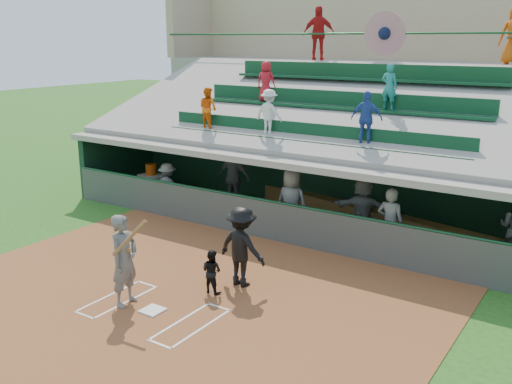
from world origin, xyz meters
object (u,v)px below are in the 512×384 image
Objects in this scene: white_table at (153,185)px; water_cooler at (151,169)px; home_plate at (153,310)px; batter_at_plate at (124,260)px; catcher at (212,271)px.

white_table is 2.32× the size of water_cooler.
batter_at_plate is at bearing -176.27° from home_plate.
water_cooler is (-5.51, 6.56, -0.01)m from batter_at_plate.
water_cooler reaches higher than white_table.
home_plate is 1.55m from catcher.
catcher is at bearing 51.65° from batter_at_plate.
white_table is 0.57m from water_cooler.
home_plate is at bearing -46.42° from water_cooler.
batter_at_plate is at bearing -49.97° from water_cooler.
white_table is at bearing -37.85° from catcher.
batter_at_plate reaches higher than catcher.
water_cooler reaches higher than home_plate.
batter_at_plate is 2.24× the size of white_table.
water_cooler is at bearing 133.58° from home_plate.
white_table is at bearing 133.43° from home_plate.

